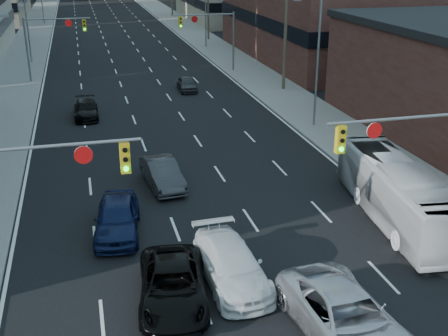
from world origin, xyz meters
name	(u,v)px	position (x,y,z in m)	size (l,w,h in m)	color
road_surface	(97,1)	(0.00, 130.00, 0.01)	(18.00, 300.00, 0.02)	black
sidewalk_left	(47,2)	(-11.50, 130.00, 0.07)	(5.00, 300.00, 0.15)	slate
sidewalk_right	(146,0)	(11.50, 130.00, 0.07)	(5.00, 300.00, 0.15)	slate
storefront_right_mid	(340,17)	(24.00, 50.00, 4.50)	(20.00, 30.00, 9.00)	#472119
signal_near_left	(28,189)	(-7.45, 8.00, 4.33)	(6.59, 0.33, 6.00)	slate
signal_near_right	(415,152)	(7.45, 8.00, 4.33)	(6.59, 0.33, 6.00)	slate
signal_far_left	(51,36)	(-7.68, 45.00, 4.30)	(6.09, 0.33, 6.00)	slate
signal_far_right	(211,30)	(7.68, 45.00, 4.30)	(6.09, 0.33, 6.00)	slate
utility_pole_block	(286,25)	(12.20, 36.00, 5.78)	(2.20, 0.28, 11.00)	#4C3D2D
streetlight_left_mid	(28,16)	(-10.34, 55.00, 5.05)	(2.03, 0.22, 9.00)	slate
streetlight_right_near	(316,56)	(10.34, 25.00, 5.05)	(2.03, 0.22, 9.00)	slate
streetlight_right_far	(204,7)	(10.34, 60.00, 5.05)	(2.03, 0.22, 9.00)	slate
black_pickup	(173,285)	(-2.83, 6.43, 0.72)	(2.38, 5.16, 1.43)	black
white_van	(231,264)	(-0.45, 7.21, 0.76)	(2.13, 5.23, 1.52)	silver
silver_suv	(346,317)	(2.29, 3.01, 0.83)	(2.76, 5.99, 1.66)	silver
transit_bus	(397,193)	(8.40, 10.35, 1.41)	(2.38, 10.16, 2.83)	silver
sedan_blue	(117,217)	(-4.35, 12.23, 0.81)	(1.91, 4.75, 1.62)	#0E1739
sedan_grey_center	(162,174)	(-1.60, 17.08, 0.74)	(1.56, 4.46, 1.47)	#2D2E30
sedan_black_far	(86,110)	(-5.20, 31.51, 0.63)	(1.76, 4.33, 1.26)	black
sedan_grey_right	(187,84)	(3.76, 38.01, 0.63)	(1.49, 3.70, 1.26)	#303133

